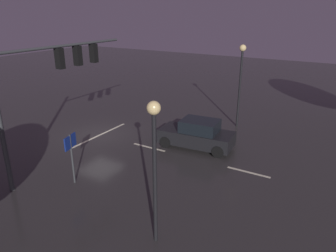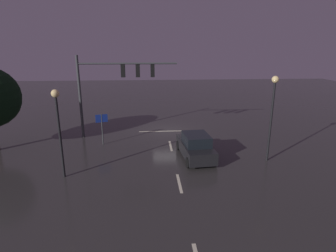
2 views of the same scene
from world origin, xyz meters
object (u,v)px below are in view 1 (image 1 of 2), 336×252
object	(u,v)px
street_lamp_left_kerb	(241,71)
street_lamp_right_kerb	(154,148)
traffic_signal_assembly	(50,74)
car_approaching	(197,134)
route_sign	(71,148)

from	to	relation	value
street_lamp_left_kerb	street_lamp_right_kerb	world-z (taller)	street_lamp_left_kerb
traffic_signal_assembly	car_approaching	world-z (taller)	traffic_signal_assembly
car_approaching	street_lamp_right_kerb	xyz separation A→B (m)	(8.08, 2.34, 2.77)
route_sign	street_lamp_left_kerb	bearing A→B (deg)	160.81
street_lamp_right_kerb	car_approaching	bearing A→B (deg)	-163.87
street_lamp_left_kerb	street_lamp_right_kerb	bearing A→B (deg)	6.73
street_lamp_left_kerb	route_sign	xyz separation A→B (m)	(11.36, -3.95, -2.10)
car_approaching	street_lamp_left_kerb	xyz separation A→B (m)	(-4.68, 0.83, 3.05)
traffic_signal_assembly	street_lamp_left_kerb	size ratio (longest dim) A/B	1.42
traffic_signal_assembly	route_sign	bearing A→B (deg)	64.16
car_approaching	street_lamp_right_kerb	bearing A→B (deg)	16.13
traffic_signal_assembly	route_sign	xyz separation A→B (m)	(0.94, 1.94, -3.03)
traffic_signal_assembly	route_sign	size ratio (longest dim) A/B	3.26
car_approaching	route_sign	bearing A→B (deg)	-25.09
traffic_signal_assembly	street_lamp_left_kerb	bearing A→B (deg)	150.51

